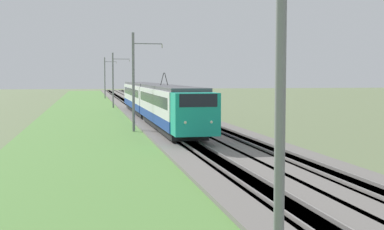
# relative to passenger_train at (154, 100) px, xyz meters

# --- Properties ---
(ballast_main) EXTENTS (240.00, 4.40, 0.30)m
(ballast_main) POSITION_rel_passenger_train_xyz_m (-1.79, 0.00, -2.19)
(ballast_main) COLOR slate
(ballast_main) RESTS_ON ground
(ballast_adjacent) EXTENTS (240.00, 4.40, 0.30)m
(ballast_adjacent) POSITION_rel_passenger_train_xyz_m (-1.79, -4.11, -2.19)
(ballast_adjacent) COLOR slate
(ballast_adjacent) RESTS_ON ground
(track_main) EXTENTS (240.00, 1.57, 0.45)m
(track_main) POSITION_rel_passenger_train_xyz_m (-1.79, 0.00, -2.18)
(track_main) COLOR #4C4238
(track_main) RESTS_ON ground
(track_adjacent) EXTENTS (240.00, 1.57, 0.45)m
(track_adjacent) POSITION_rel_passenger_train_xyz_m (-1.79, -4.11, -2.18)
(track_adjacent) COLOR #4C4238
(track_adjacent) RESTS_ON ground
(grass_verge) EXTENTS (240.00, 10.32, 0.12)m
(grass_verge) POSITION_rel_passenger_train_xyz_m (-1.79, 6.79, -2.28)
(grass_verge) COLOR #5B8E42
(grass_verge) RESTS_ON ground
(passenger_train) EXTENTS (42.81, 2.96, 5.00)m
(passenger_train) POSITION_rel_passenger_train_xyz_m (0.00, 0.00, 0.00)
(passenger_train) COLOR #19A88E
(passenger_train) RESTS_ON ground
(catenary_mast_near) EXTENTS (0.22, 2.56, 8.12)m
(catenary_mast_near) POSITION_rel_passenger_train_xyz_m (-43.02, 2.76, 1.86)
(catenary_mast_near) COLOR slate
(catenary_mast_near) RESTS_ON ground
(catenary_mast_mid) EXTENTS (0.22, 2.56, 8.26)m
(catenary_mast_mid) POSITION_rel_passenger_train_xyz_m (-9.02, 2.77, 1.94)
(catenary_mast_mid) COLOR slate
(catenary_mast_mid) RESTS_ON ground
(catenary_mast_far) EXTENTS (0.22, 2.56, 8.08)m
(catenary_mast_far) POSITION_rel_passenger_train_xyz_m (24.98, 2.76, 1.84)
(catenary_mast_far) COLOR slate
(catenary_mast_far) RESTS_ON ground
(catenary_mast_distant) EXTENTS (0.22, 2.56, 8.60)m
(catenary_mast_distant) POSITION_rel_passenger_train_xyz_m (58.99, 2.77, 2.11)
(catenary_mast_distant) COLOR slate
(catenary_mast_distant) RESTS_ON ground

